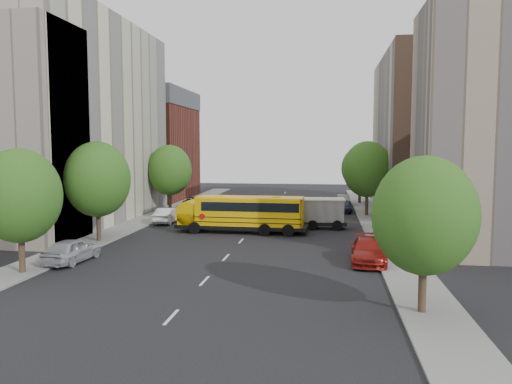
% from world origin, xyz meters
% --- Properties ---
extents(ground, '(120.00, 120.00, 0.00)m').
position_xyz_m(ground, '(0.00, 0.00, 0.00)').
color(ground, black).
rests_on(ground, ground).
extents(sidewalk_left, '(3.00, 80.00, 0.12)m').
position_xyz_m(sidewalk_left, '(-11.50, 5.00, 0.06)').
color(sidewalk_left, slate).
rests_on(sidewalk_left, ground).
extents(sidewalk_right, '(3.00, 80.00, 0.12)m').
position_xyz_m(sidewalk_right, '(11.50, 5.00, 0.06)').
color(sidewalk_right, slate).
rests_on(sidewalk_right, ground).
extents(lane_markings, '(0.15, 64.00, 0.01)m').
position_xyz_m(lane_markings, '(0.00, 10.00, 0.01)').
color(lane_markings, silver).
rests_on(lane_markings, ground).
extents(building_left_cream, '(10.00, 26.00, 20.00)m').
position_xyz_m(building_left_cream, '(-18.00, 6.00, 10.00)').
color(building_left_cream, beige).
rests_on(building_left_cream, ground).
extents(building_left_redbrick, '(10.00, 15.00, 13.00)m').
position_xyz_m(building_left_redbrick, '(-18.00, 28.00, 6.50)').
color(building_left_redbrick, maroon).
rests_on(building_left_redbrick, ground).
extents(building_left_near, '(10.00, 7.00, 17.00)m').
position_xyz_m(building_left_near, '(-18.00, -4.50, 8.50)').
color(building_left_near, '#B3A48B').
rests_on(building_left_near, ground).
extents(building_right_near, '(10.00, 7.00, 17.00)m').
position_xyz_m(building_right_near, '(18.00, -4.50, 8.50)').
color(building_right_near, gray).
rests_on(building_right_near, ground).
extents(building_right_far, '(10.00, 22.00, 18.00)m').
position_xyz_m(building_right_far, '(18.00, 20.00, 9.00)').
color(building_right_far, '#B3A48B').
rests_on(building_right_far, ground).
extents(building_right_sidewall, '(10.10, 0.30, 18.00)m').
position_xyz_m(building_right_sidewall, '(18.00, 9.00, 9.00)').
color(building_right_sidewall, brown).
rests_on(building_right_sidewall, ground).
extents(street_tree_0, '(4.80, 4.80, 7.41)m').
position_xyz_m(street_tree_0, '(-11.00, -14.00, 4.64)').
color(street_tree_0, '#38281C').
rests_on(street_tree_0, ground).
extents(street_tree_1, '(5.12, 5.12, 7.90)m').
position_xyz_m(street_tree_1, '(-11.00, -4.00, 4.95)').
color(street_tree_1, '#38281C').
rests_on(street_tree_1, ground).
extents(street_tree_2, '(4.99, 4.99, 7.71)m').
position_xyz_m(street_tree_2, '(-11.00, 14.00, 4.83)').
color(street_tree_2, '#38281C').
rests_on(street_tree_2, ground).
extents(street_tree_3, '(4.61, 4.61, 7.11)m').
position_xyz_m(street_tree_3, '(11.00, -18.00, 4.45)').
color(street_tree_3, '#38281C').
rests_on(street_tree_3, ground).
extents(street_tree_4, '(5.25, 5.25, 8.10)m').
position_xyz_m(street_tree_4, '(11.00, 14.00, 5.08)').
color(street_tree_4, '#38281C').
rests_on(street_tree_4, ground).
extents(street_tree_5, '(4.86, 4.86, 7.51)m').
position_xyz_m(street_tree_5, '(11.00, 26.00, 4.70)').
color(street_tree_5, '#38281C').
rests_on(street_tree_5, ground).
extents(school_bus, '(11.59, 3.14, 3.25)m').
position_xyz_m(school_bus, '(-0.70, 1.89, 1.81)').
color(school_bus, black).
rests_on(school_bus, ground).
extents(safari_truck, '(6.64, 2.80, 2.78)m').
position_xyz_m(safari_truck, '(5.30, 5.01, 1.47)').
color(safari_truck, black).
rests_on(safari_truck, ground).
extents(parked_car_0, '(2.25, 4.84, 1.60)m').
position_xyz_m(parked_car_0, '(-9.60, -10.81, 0.80)').
color(parked_car_0, '#B1B0B7').
rests_on(parked_car_0, ground).
extents(parked_car_1, '(1.61, 4.59, 1.51)m').
position_xyz_m(parked_car_1, '(-8.80, 6.34, 0.76)').
color(parked_car_1, silver).
rests_on(parked_car_1, ground).
extents(parked_car_2, '(2.46, 4.82, 1.30)m').
position_xyz_m(parked_car_2, '(-9.60, 19.15, 0.65)').
color(parked_car_2, black).
rests_on(parked_car_2, ground).
extents(parked_car_3, '(2.50, 5.55, 1.58)m').
position_xyz_m(parked_car_3, '(9.45, -8.14, 0.79)').
color(parked_car_3, maroon).
rests_on(parked_car_3, ground).
extents(parked_car_4, '(2.04, 4.25, 1.40)m').
position_xyz_m(parked_car_4, '(8.80, 16.98, 0.70)').
color(parked_car_4, '#2E3451').
rests_on(parked_car_4, ground).
extents(parked_car_5, '(1.62, 4.38, 1.43)m').
position_xyz_m(parked_car_5, '(8.80, 23.04, 0.72)').
color(parked_car_5, gray).
rests_on(parked_car_5, ground).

